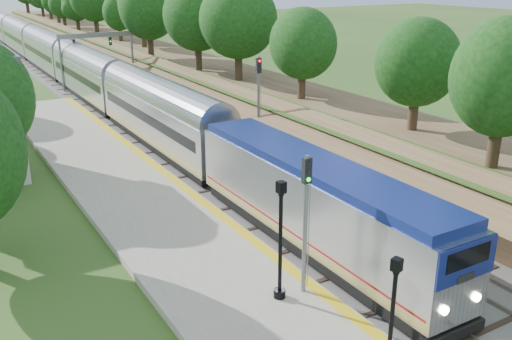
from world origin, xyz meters
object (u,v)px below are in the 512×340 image
signal_gantry (97,45)px  lamppost_mid (391,330)px  lamppost_far (280,248)px  signal_farside (259,93)px  signal_platform (306,210)px  train (49,55)px

signal_gantry → lamppost_mid: (-6.32, -53.49, -2.44)m
lamppost_far → signal_farside: size_ratio=0.73×
signal_platform → train: bearing=87.3°
signal_gantry → lamppost_far: 48.00m
signal_farside → lamppost_far: bearing=-118.6°
train → lamppost_mid: bearing=-93.2°
train → signal_platform: (-2.90, -61.93, 1.76)m
lamppost_mid → train: bearing=86.8°
signal_platform → signal_farside: 20.90m
signal_farside → lamppost_mid: bearing=-112.1°
lamppost_far → signal_platform: (1.10, -0.09, 1.36)m
signal_gantry → lamppost_far: size_ratio=1.70×
signal_gantry → signal_platform: 47.90m
signal_platform → signal_farside: (9.10, 18.81, 0.31)m
lamppost_far → signal_platform: bearing=-4.5°
signal_gantry → signal_farside: bearing=-82.6°
lamppost_mid → lamppost_far: (-0.15, 5.99, 0.22)m
train → signal_farside: 43.62m
train → lamppost_far: size_ratio=27.62×
signal_gantry → train: (-2.47, 14.34, -2.62)m
signal_platform → lamppost_mid: bearing=-99.1°
lamppost_mid → signal_platform: size_ratio=0.77×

